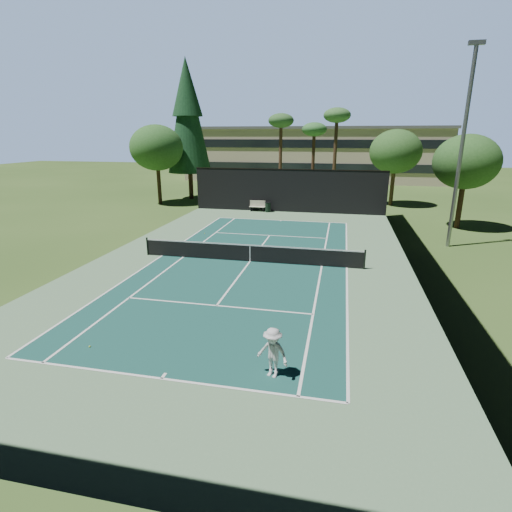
# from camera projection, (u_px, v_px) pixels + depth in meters

# --- Properties ---
(ground) EXTENTS (160.00, 160.00, 0.00)m
(ground) POSITION_uv_depth(u_px,v_px,m) (250.00, 262.00, 23.10)
(ground) COLOR #34521E
(ground) RESTS_ON ground
(apron_slab) EXTENTS (18.00, 32.00, 0.01)m
(apron_slab) POSITION_uv_depth(u_px,v_px,m) (250.00, 262.00, 23.10)
(apron_slab) COLOR #5E855D
(apron_slab) RESTS_ON ground
(court_surface) EXTENTS (10.97, 23.77, 0.01)m
(court_surface) POSITION_uv_depth(u_px,v_px,m) (250.00, 262.00, 23.10)
(court_surface) COLOR #174A42
(court_surface) RESTS_ON ground
(court_lines) EXTENTS (11.07, 23.87, 0.01)m
(court_lines) POSITION_uv_depth(u_px,v_px,m) (250.00, 261.00, 23.10)
(court_lines) COLOR white
(court_lines) RESTS_ON ground
(tennis_net) EXTENTS (12.90, 0.10, 1.10)m
(tennis_net) POSITION_uv_depth(u_px,v_px,m) (250.00, 252.00, 22.94)
(tennis_net) COLOR black
(tennis_net) RESTS_ON ground
(fence) EXTENTS (18.04, 32.05, 4.03)m
(fence) POSITION_uv_depth(u_px,v_px,m) (250.00, 228.00, 22.58)
(fence) COLOR black
(fence) RESTS_ON ground
(player) EXTENTS (1.17, 0.92, 1.59)m
(player) POSITION_uv_depth(u_px,v_px,m) (273.00, 353.00, 11.91)
(player) COLOR silver
(player) RESTS_ON ground
(tennis_ball_a) EXTENTS (0.07, 0.07, 0.07)m
(tennis_ball_a) POSITION_uv_depth(u_px,v_px,m) (90.00, 347.00, 13.76)
(tennis_ball_a) COLOR #C2E033
(tennis_ball_a) RESTS_ON ground
(tennis_ball_b) EXTENTS (0.07, 0.07, 0.07)m
(tennis_ball_b) POSITION_uv_depth(u_px,v_px,m) (254.00, 249.00, 25.53)
(tennis_ball_b) COLOR #ADCD2E
(tennis_ball_b) RESTS_ON ground
(tennis_ball_c) EXTENTS (0.07, 0.07, 0.07)m
(tennis_ball_c) POSITION_uv_depth(u_px,v_px,m) (280.00, 248.00, 25.84)
(tennis_ball_c) COLOR #B7D22F
(tennis_ball_c) RESTS_ON ground
(tennis_ball_d) EXTENTS (0.07, 0.07, 0.07)m
(tennis_ball_d) POSITION_uv_depth(u_px,v_px,m) (205.00, 233.00, 29.59)
(tennis_ball_d) COLOR gold
(tennis_ball_d) RESTS_ON ground
(park_bench) EXTENTS (1.50, 0.45, 1.02)m
(park_bench) POSITION_uv_depth(u_px,v_px,m) (257.00, 206.00, 38.27)
(park_bench) COLOR beige
(park_bench) RESTS_ON ground
(trash_bin) EXTENTS (0.56, 0.56, 0.95)m
(trash_bin) POSITION_uv_depth(u_px,v_px,m) (268.00, 207.00, 37.88)
(trash_bin) COLOR black
(trash_bin) RESTS_ON ground
(pine_tree) EXTENTS (4.80, 4.80, 15.00)m
(pine_tree) POSITION_uv_depth(u_px,v_px,m) (187.00, 111.00, 43.32)
(pine_tree) COLOR #442C1D
(pine_tree) RESTS_ON ground
(palm_a) EXTENTS (2.80, 2.80, 9.32)m
(palm_a) POSITION_uv_depth(u_px,v_px,m) (281.00, 124.00, 43.58)
(palm_a) COLOR #4B3020
(palm_a) RESTS_ON ground
(palm_b) EXTENTS (2.80, 2.80, 8.42)m
(palm_b) POSITION_uv_depth(u_px,v_px,m) (314.00, 132.00, 44.99)
(palm_b) COLOR #3E281A
(palm_b) RESTS_ON ground
(palm_c) EXTENTS (2.80, 2.80, 9.77)m
(palm_c) POSITION_uv_depth(u_px,v_px,m) (337.00, 119.00, 41.32)
(palm_c) COLOR #422D1C
(palm_c) RESTS_ON ground
(decid_tree_a) EXTENTS (5.12, 5.12, 7.62)m
(decid_tree_a) POSITION_uv_depth(u_px,v_px,m) (396.00, 152.00, 40.10)
(decid_tree_a) COLOR #49351F
(decid_tree_a) RESTS_ON ground
(decid_tree_b) EXTENTS (4.80, 4.80, 7.14)m
(decid_tree_b) POSITION_uv_depth(u_px,v_px,m) (466.00, 162.00, 30.04)
(decid_tree_b) COLOR #472E1E
(decid_tree_b) RESTS_ON ground
(decid_tree_c) EXTENTS (5.44, 5.44, 8.09)m
(decid_tree_c) POSITION_uv_depth(u_px,v_px,m) (157.00, 148.00, 41.08)
(decid_tree_c) COLOR #412F1C
(decid_tree_c) RESTS_ON ground
(campus_building) EXTENTS (40.50, 12.50, 8.30)m
(campus_building) POSITION_uv_depth(u_px,v_px,m) (313.00, 153.00, 64.90)
(campus_building) COLOR #C0AC94
(campus_building) RESTS_ON ground
(light_pole) EXTENTS (0.90, 0.25, 12.22)m
(light_pole) POSITION_uv_depth(u_px,v_px,m) (462.00, 145.00, 24.43)
(light_pole) COLOR gray
(light_pole) RESTS_ON ground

